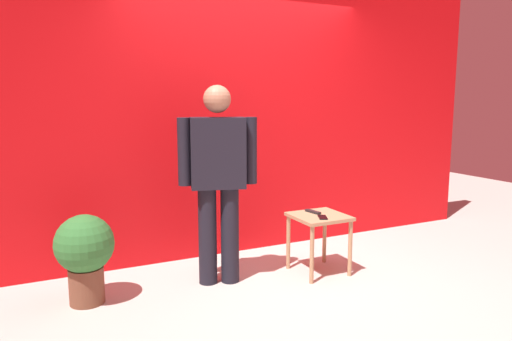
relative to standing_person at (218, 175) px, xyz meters
The scene contains 7 objects.
ground_plane 1.22m from the standing_person, 43.44° to the right, with size 12.00×12.00×0.00m, color #B7B2A8.
back_wall_red 1.03m from the standing_person, 52.01° to the left, with size 5.69×0.12×2.71m, color red.
standing_person is the anchor object (origin of this frame).
side_table 1.02m from the standing_person, 11.24° to the right, with size 0.45×0.45×0.53m.
cell_phone 0.98m from the standing_person, 18.01° to the right, with size 0.07×0.14×0.01m, color black.
tv_remote 0.96m from the standing_person, ahead, with size 0.04×0.17×0.02m, color black.
potted_plant 1.18m from the standing_person, behind, with size 0.44×0.44×0.69m.
Camera 1 is at (-1.99, -3.05, 1.55)m, focal length 33.38 mm.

